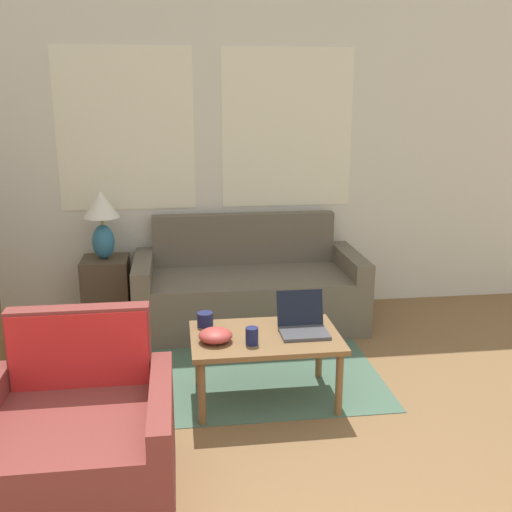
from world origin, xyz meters
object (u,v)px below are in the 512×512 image
Objects in this scene: couch at (248,291)px; cup_navy at (252,336)px; table_lamp at (102,217)px; snack_bowl at (215,335)px; armchair at (77,446)px; laptop at (303,323)px; cup_yellow at (205,319)px; coffee_table at (265,342)px.

couch is 1.46m from cup_navy.
table_lamp is at bearing 172.99° from couch.
couch is 3.32× the size of table_lamp.
snack_bowl is at bearing 162.11° from cup_navy.
couch is 17.78× the size of cup_navy.
armchair is 1.50m from laptop.
cup_navy is at bearing -96.06° from couch.
snack_bowl is at bearing 47.30° from armchair.
couch is 18.14× the size of cup_yellow.
laptop reaches higher than cup_navy.
couch is 1.20m from cup_yellow.
laptop reaches higher than snack_bowl.
cup_navy is at bearing -17.89° from snack_bowl.
laptop is 0.54m from snack_bowl.
armchair reaches higher than cup_navy.
cup_yellow reaches higher than coffee_table.
laptop is 2.82× the size of cup_navy.
laptop is at bearing 34.20° from armchair.
table_lamp is 1.88m from coffee_table.
cup_navy reaches higher than snack_bowl.
couch reaches higher than laptop.
coffee_table is 0.41m from cup_yellow.
cup_navy is at bearing -57.73° from table_lamp.
couch is 2.06× the size of armchair.
couch is 1.31m from table_lamp.
couch is 2.36m from armchair.
cup_yellow is (0.64, 1.00, 0.20)m from armchair.
couch reaches higher than coffee_table.
table_lamp reaches higher than cup_yellow.
couch is at bearing -7.01° from table_lamp.
table_lamp is 1.90× the size of laptop.
table_lamp reaches higher than couch.
table_lamp is at bearing 117.60° from snack_bowl.
couch is at bearing 69.99° from cup_yellow.
armchair is 2.34m from table_lamp.
armchair is 1.28m from coffee_table.
cup_yellow is 0.26m from snack_bowl.
armchair reaches higher than cup_yellow.
cup_navy is 1.02× the size of cup_yellow.
coffee_table is at bearing -28.75° from cup_yellow.
coffee_table is at bearing 11.36° from snack_bowl.
cup_yellow is at bearing 128.38° from cup_navy.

